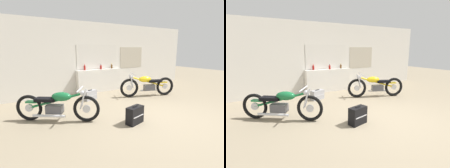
% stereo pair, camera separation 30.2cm
% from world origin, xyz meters
% --- Properties ---
extents(ground_plane, '(24.00, 24.00, 0.00)m').
position_xyz_m(ground_plane, '(0.00, 0.00, 0.00)').
color(ground_plane, gray).
extents(wall_back, '(10.00, 0.07, 2.80)m').
position_xyz_m(wall_back, '(0.01, 3.65, 1.40)').
color(wall_back, silver).
rests_on(wall_back, ground_plane).
extents(sill_counter, '(1.98, 0.28, 0.93)m').
position_xyz_m(sill_counter, '(-0.02, 3.47, 0.46)').
color(sill_counter, silver).
rests_on(sill_counter, ground_plane).
extents(bottle_leftmost, '(0.08, 0.08, 0.23)m').
position_xyz_m(bottle_leftmost, '(-0.66, 3.52, 1.03)').
color(bottle_leftmost, maroon).
rests_on(bottle_leftmost, sill_counter).
extents(bottle_left_center, '(0.08, 0.08, 0.21)m').
position_xyz_m(bottle_left_center, '(0.03, 3.44, 1.02)').
color(bottle_left_center, maroon).
rests_on(bottle_left_center, sill_counter).
extents(bottle_center, '(0.07, 0.07, 0.21)m').
position_xyz_m(bottle_center, '(0.59, 3.49, 1.02)').
color(bottle_center, '#5B3814').
rests_on(bottle_center, sill_counter).
extents(motorcycle_green, '(1.75, 1.26, 0.83)m').
position_xyz_m(motorcycle_green, '(-2.37, 1.29, 0.41)').
color(motorcycle_green, black).
rests_on(motorcycle_green, ground_plane).
extents(motorcycle_yellow, '(2.02, 0.91, 0.87)m').
position_xyz_m(motorcycle_yellow, '(1.13, 1.83, 0.42)').
color(motorcycle_yellow, black).
rests_on(motorcycle_yellow, ground_plane).
extents(hard_case_black, '(0.49, 0.32, 0.44)m').
position_xyz_m(hard_case_black, '(-0.86, 0.17, 0.21)').
color(hard_case_black, black).
rests_on(hard_case_black, ground_plane).
extents(hard_case_silver, '(0.52, 0.35, 0.36)m').
position_xyz_m(hard_case_silver, '(-0.91, 2.54, 0.17)').
color(hard_case_silver, '#9E9EA3').
rests_on(hard_case_silver, ground_plane).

